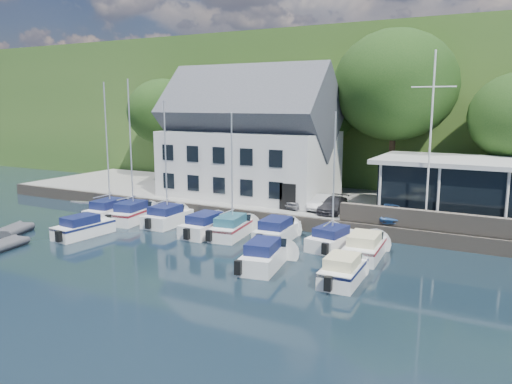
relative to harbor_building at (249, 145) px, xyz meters
The scene contains 31 objects.
ground 18.70m from the harbor_building, 67.01° to the right, with size 180.00×180.00×0.00m, color black.
quay 8.57m from the harbor_building, ahead, with size 60.00×13.00×1.00m, color gray.
quay_face 10.14m from the harbor_building, 38.16° to the right, with size 60.00×0.30×1.00m, color #635A4F.
hillside 46.11m from the harbor_building, 81.25° to the left, with size 160.00×75.00×16.00m, color #335B22.
field_patch 56.60m from the harbor_building, 74.34° to the left, with size 50.00×30.00×0.30m, color #575F2F.
harbor_building is the anchor object (origin of this frame).
club_pavilion 18.15m from the harbor_building, ahead, with size 13.20×7.20×4.10m, color black, non-canonical shape.
seawall 20.03m from the harbor_building, 15.03° to the right, with size 18.00×0.50×1.20m, color #635A4F.
gangway 13.23m from the harbor_building, 141.71° to the right, with size 1.20×6.00×1.40m, color silver, non-canonical shape.
car_silver 7.63m from the harbor_building, 22.73° to the right, with size 1.39×3.46×1.18m, color #A2A3A7.
car_white 8.96m from the harbor_building, 18.16° to the right, with size 1.19×3.42×1.13m, color silver.
car_dgrey 10.02m from the harbor_building, 19.54° to the right, with size 1.54×3.78×1.10m, color #2F2F34.
car_blue 14.04m from the harbor_building, 15.47° to the right, with size 1.36×3.45×1.18m, color #315B97.
flagpole 16.11m from the harbor_building, 16.11° to the right, with size 2.66×0.20×11.06m, color silver, non-canonical shape.
tree_0 13.81m from the harbor_building, 159.42° to the left, with size 7.58×7.58×10.36m, color black, non-canonical shape.
tree_1 7.55m from the harbor_building, 138.61° to the left, with size 7.88×7.88×10.77m, color black, non-canonical shape.
tree_2 6.79m from the harbor_building, 58.82° to the left, with size 8.12×8.12×11.10m, color black, non-canonical shape.
tree_3 12.35m from the harbor_building, 25.44° to the left, with size 10.15×10.15×13.87m, color black, non-canonical shape.
boat_r1_0 11.69m from the harbor_building, 128.25° to the right, with size 1.94×6.38×9.51m, color white, non-canonical shape.
boat_r1_1 10.36m from the harbor_building, 118.78° to the right, with size 2.01×6.07×9.59m, color white, non-canonical shape.
boat_r1_2 8.96m from the harbor_building, 103.35° to the right, with size 2.24×5.58×9.19m, color white, non-canonical shape.
boat_r1_3 10.69m from the harbor_building, 78.62° to the right, with size 2.03×6.19×1.49m, color white, non-canonical shape.
boat_r1_4 9.90m from the harbor_building, 67.65° to the right, with size 1.88×6.25×8.93m, color white, non-canonical shape.
boat_r1_5 11.92m from the harbor_building, 51.47° to the right, with size 2.00×5.99×1.51m, color white, non-canonical shape.
boat_r1_6 13.65m from the harbor_building, 38.78° to the right, with size 2.00×5.55×8.48m, color white, non-canonical shape.
boat_r1_7 16.70m from the harbor_building, 36.14° to the right, with size 2.04×6.07×1.46m, color white, non-canonical shape.
boat_r2_0 15.46m from the harbor_building, 110.31° to the right, with size 1.83×5.96×1.45m, color white, non-canonical shape.
boat_r2_3 16.90m from the harbor_building, 58.07° to the right, with size 1.86×5.99×1.55m, color white, non-canonical shape.
boat_r2_4 19.78m from the harbor_building, 46.88° to the right, with size 1.86×5.12×1.44m, color white, non-canonical shape.
dinghy_0 19.10m from the harbor_building, 122.40° to the right, with size 1.75×2.91×0.68m, color #37373C, non-canonical shape.
dinghy_1 20.13m from the harbor_building, 111.88° to the right, with size 1.63×2.71×0.63m, color #37373C, non-canonical shape.
Camera 1 is at (13.53, -20.66, 8.89)m, focal length 35.00 mm.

